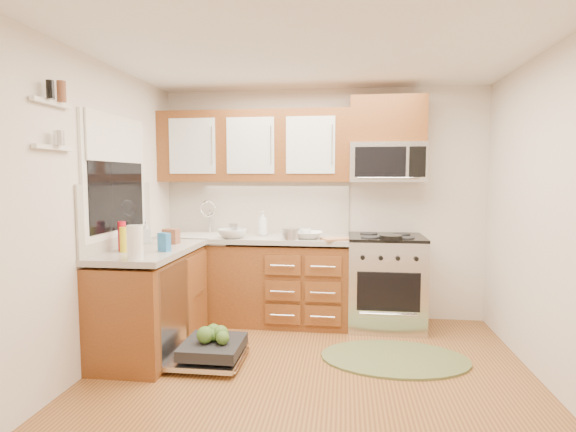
# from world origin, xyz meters

# --- Properties ---
(floor) EXTENTS (3.50, 3.50, 0.00)m
(floor) POSITION_xyz_m (0.00, 0.00, 0.00)
(floor) COLOR brown
(floor) RESTS_ON ground
(ceiling) EXTENTS (3.50, 3.50, 0.00)m
(ceiling) POSITION_xyz_m (0.00, 0.00, 2.50)
(ceiling) COLOR white
(ceiling) RESTS_ON ground
(wall_back) EXTENTS (3.50, 0.04, 2.50)m
(wall_back) POSITION_xyz_m (0.00, 1.75, 1.25)
(wall_back) COLOR silver
(wall_back) RESTS_ON ground
(wall_front) EXTENTS (3.50, 0.04, 2.50)m
(wall_front) POSITION_xyz_m (0.00, -1.75, 1.25)
(wall_front) COLOR silver
(wall_front) RESTS_ON ground
(wall_left) EXTENTS (0.04, 3.50, 2.50)m
(wall_left) POSITION_xyz_m (-1.75, 0.00, 1.25)
(wall_left) COLOR silver
(wall_left) RESTS_ON ground
(wall_right) EXTENTS (0.04, 3.50, 2.50)m
(wall_right) POSITION_xyz_m (1.75, 0.00, 1.25)
(wall_right) COLOR silver
(wall_right) RESTS_ON ground
(base_cabinet_back) EXTENTS (2.05, 0.60, 0.85)m
(base_cabinet_back) POSITION_xyz_m (-0.73, 1.45, 0.42)
(base_cabinet_back) COLOR #5A2D14
(base_cabinet_back) RESTS_ON ground
(base_cabinet_left) EXTENTS (0.60, 1.25, 0.85)m
(base_cabinet_left) POSITION_xyz_m (-1.45, 0.52, 0.42)
(base_cabinet_left) COLOR #5A2D14
(base_cabinet_left) RESTS_ON ground
(countertop_back) EXTENTS (2.07, 0.64, 0.05)m
(countertop_back) POSITION_xyz_m (-0.72, 1.44, 0.90)
(countertop_back) COLOR #ADA69E
(countertop_back) RESTS_ON base_cabinet_back
(countertop_left) EXTENTS (0.64, 1.27, 0.05)m
(countertop_left) POSITION_xyz_m (-1.44, 0.53, 0.90)
(countertop_left) COLOR #ADA69E
(countertop_left) RESTS_ON base_cabinet_left
(backsplash_back) EXTENTS (2.05, 0.02, 0.57)m
(backsplash_back) POSITION_xyz_m (-0.73, 1.74, 1.21)
(backsplash_back) COLOR beige
(backsplash_back) RESTS_ON ground
(backsplash_left) EXTENTS (0.02, 1.25, 0.57)m
(backsplash_left) POSITION_xyz_m (-1.74, 0.52, 1.21)
(backsplash_left) COLOR beige
(backsplash_left) RESTS_ON ground
(upper_cabinets) EXTENTS (2.05, 0.35, 0.75)m
(upper_cabinets) POSITION_xyz_m (-0.73, 1.57, 1.88)
(upper_cabinets) COLOR #5A2D14
(upper_cabinets) RESTS_ON ground
(cabinet_over_mw) EXTENTS (0.76, 0.35, 0.47)m
(cabinet_over_mw) POSITION_xyz_m (0.68, 1.57, 2.13)
(cabinet_over_mw) COLOR #5A2D14
(cabinet_over_mw) RESTS_ON ground
(range) EXTENTS (0.76, 0.64, 0.95)m
(range) POSITION_xyz_m (0.68, 1.43, 0.47)
(range) COLOR silver
(range) RESTS_ON ground
(microwave) EXTENTS (0.76, 0.38, 0.40)m
(microwave) POSITION_xyz_m (0.68, 1.55, 1.70)
(microwave) COLOR silver
(microwave) RESTS_ON ground
(sink) EXTENTS (0.62, 0.50, 0.26)m
(sink) POSITION_xyz_m (-1.25, 1.42, 0.80)
(sink) COLOR white
(sink) RESTS_ON ground
(dishwasher) EXTENTS (0.70, 0.60, 0.20)m
(dishwasher) POSITION_xyz_m (-0.86, 0.30, 0.10)
(dishwasher) COLOR silver
(dishwasher) RESTS_ON ground
(window) EXTENTS (0.03, 1.05, 1.05)m
(window) POSITION_xyz_m (-1.74, 0.50, 1.55)
(window) COLOR white
(window) RESTS_ON ground
(window_blind) EXTENTS (0.02, 0.96, 0.40)m
(window_blind) POSITION_xyz_m (-1.71, 0.50, 1.88)
(window_blind) COLOR white
(window_blind) RESTS_ON ground
(shelf_upper) EXTENTS (0.04, 0.40, 0.03)m
(shelf_upper) POSITION_xyz_m (-1.72, -0.35, 2.05)
(shelf_upper) COLOR white
(shelf_upper) RESTS_ON ground
(shelf_lower) EXTENTS (0.04, 0.40, 0.03)m
(shelf_lower) POSITION_xyz_m (-1.72, -0.35, 1.75)
(shelf_lower) COLOR white
(shelf_lower) RESTS_ON ground
(rug) EXTENTS (1.31, 0.91, 0.02)m
(rug) POSITION_xyz_m (0.69, 0.57, 0.01)
(rug) COLOR #5D683B
(rug) RESTS_ON ground
(skillet) EXTENTS (0.25, 0.25, 0.04)m
(skillet) POSITION_xyz_m (0.70, 1.18, 0.97)
(skillet) COLOR black
(skillet) RESTS_ON range
(stock_pot) EXTENTS (0.23, 0.23, 0.12)m
(stock_pot) POSITION_xyz_m (-0.28, 1.22, 0.98)
(stock_pot) COLOR silver
(stock_pot) RESTS_ON countertop_back
(cutting_board) EXTENTS (0.34, 0.29, 0.02)m
(cutting_board) POSITION_xyz_m (0.18, 1.23, 0.94)
(cutting_board) COLOR #A07149
(cutting_board) RESTS_ON countertop_back
(canister) EXTENTS (0.12, 0.12, 0.15)m
(canister) POSITION_xyz_m (-0.89, 1.30, 1.00)
(canister) COLOR silver
(canister) RESTS_ON countertop_back
(paper_towel_roll) EXTENTS (0.13, 0.13, 0.26)m
(paper_towel_roll) POSITION_xyz_m (-1.32, -0.02, 1.06)
(paper_towel_roll) COLOR white
(paper_towel_roll) RESTS_ON countertop_left
(mustard_bottle) EXTENTS (0.09, 0.09, 0.21)m
(mustard_bottle) POSITION_xyz_m (-1.57, 0.30, 1.03)
(mustard_bottle) COLOR yellow
(mustard_bottle) RESTS_ON countertop_left
(red_bottle) EXTENTS (0.08, 0.08, 0.25)m
(red_bottle) POSITION_xyz_m (-1.62, 0.36, 1.05)
(red_bottle) COLOR red
(red_bottle) RESTS_ON countertop_left
(wooden_box) EXTENTS (0.15, 0.11, 0.14)m
(wooden_box) POSITION_xyz_m (-1.36, 0.79, 0.99)
(wooden_box) COLOR brown
(wooden_box) RESTS_ON countertop_left
(blue_carton) EXTENTS (0.11, 0.09, 0.16)m
(blue_carton) POSITION_xyz_m (-1.25, 0.36, 1.00)
(blue_carton) COLOR #2770BA
(blue_carton) RESTS_ON countertop_left
(bowl_a) EXTENTS (0.29, 0.29, 0.07)m
(bowl_a) POSITION_xyz_m (-0.11, 1.31, 0.96)
(bowl_a) COLOR #999999
(bowl_a) RESTS_ON countertop_back
(bowl_b) EXTENTS (0.32, 0.32, 0.09)m
(bowl_b) POSITION_xyz_m (-0.89, 1.25, 0.97)
(bowl_b) COLOR #999999
(bowl_b) RESTS_ON countertop_back
(cup) EXTENTS (0.15, 0.15, 0.10)m
(cup) POSITION_xyz_m (-0.15, 1.34, 0.97)
(cup) COLOR #999999
(cup) RESTS_ON countertop_back
(soap_bottle_a) EXTENTS (0.13, 0.13, 0.26)m
(soap_bottle_a) POSITION_xyz_m (-0.61, 1.45, 1.06)
(soap_bottle_a) COLOR #999999
(soap_bottle_a) RESTS_ON countertop_back
(soap_bottle_b) EXTENTS (0.12, 0.12, 0.21)m
(soap_bottle_b) POSITION_xyz_m (-1.62, 0.82, 1.03)
(soap_bottle_b) COLOR #999999
(soap_bottle_b) RESTS_ON countertop_left
(soap_bottle_c) EXTENTS (0.15, 0.15, 0.17)m
(soap_bottle_c) POSITION_xyz_m (-1.62, 0.56, 1.01)
(soap_bottle_c) COLOR #999999
(soap_bottle_c) RESTS_ON countertop_left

